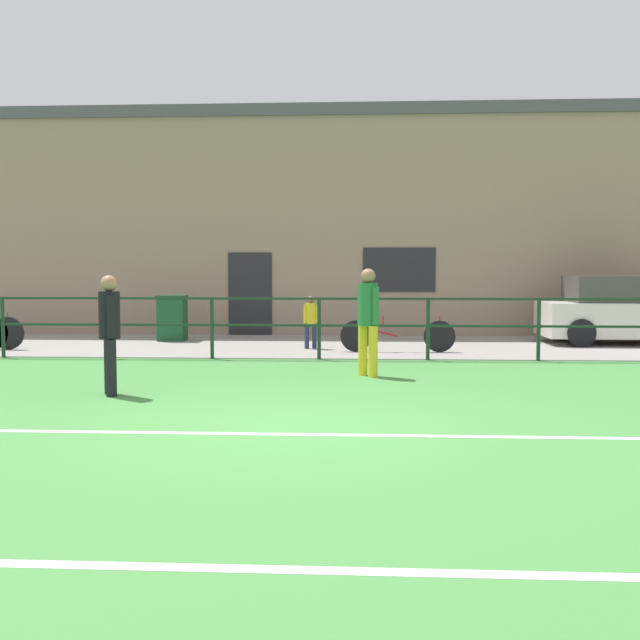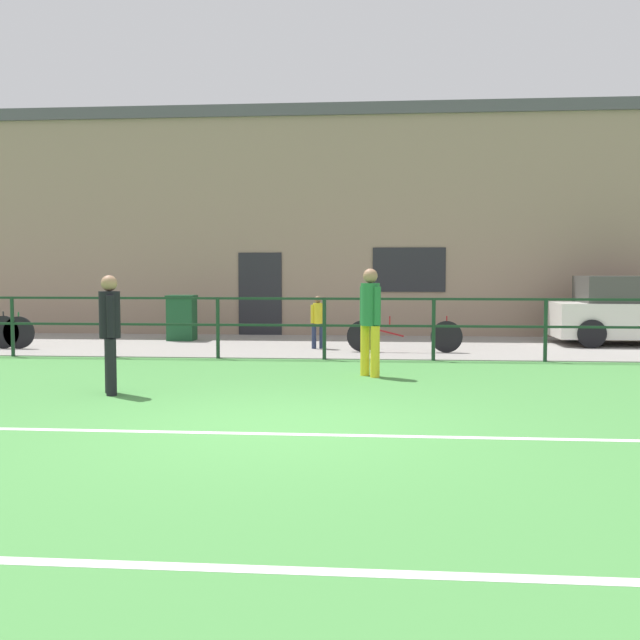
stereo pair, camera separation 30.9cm
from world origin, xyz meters
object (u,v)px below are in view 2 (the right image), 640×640
(player_striker, at_px, (370,315))
(bicycle_parked_2, at_px, (404,336))
(player_goalkeeper, at_px, (110,327))
(trash_bin_0, at_px, (182,318))
(spectator_child, at_px, (318,319))

(player_striker, bearing_deg, bicycle_parked_2, -49.80)
(player_goalkeeper, bearing_deg, bicycle_parked_2, -61.59)
(player_striker, height_order, trash_bin_0, player_striker)
(spectator_child, bearing_deg, bicycle_parked_2, 145.63)
(bicycle_parked_2, relative_size, trash_bin_0, 2.17)
(player_striker, distance_m, bicycle_parked_2, 3.46)
(bicycle_parked_2, xyz_separation_m, trash_bin_0, (-5.11, 2.14, 0.20))
(trash_bin_0, bearing_deg, spectator_child, -25.55)
(player_striker, xyz_separation_m, spectator_child, (-1.16, 3.89, -0.31))
(spectator_child, height_order, trash_bin_0, spectator_child)
(player_striker, xyz_separation_m, trash_bin_0, (-4.49, 5.49, -0.40))
(bicycle_parked_2, distance_m, trash_bin_0, 5.54)
(trash_bin_0, bearing_deg, player_goalkeeper, -81.67)
(player_goalkeeper, height_order, trash_bin_0, player_goalkeeper)
(player_striker, distance_m, trash_bin_0, 7.10)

